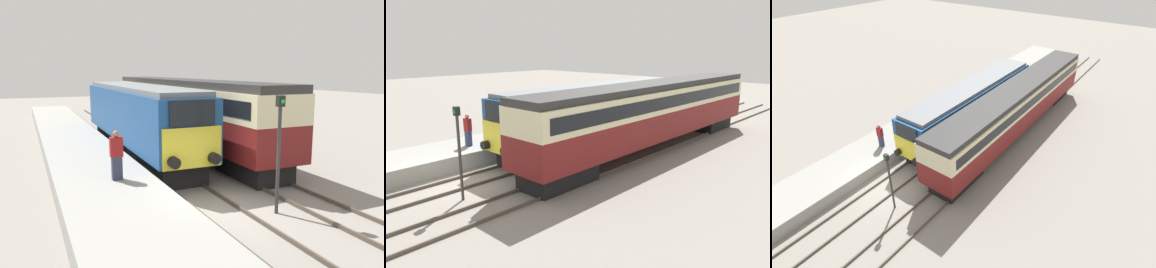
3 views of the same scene
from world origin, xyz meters
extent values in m
plane|color=gray|center=(0.00, 0.00, 0.00)|extent=(120.00, 120.00, 0.00)
cube|color=gray|center=(-3.30, 8.00, 0.44)|extent=(3.50, 50.00, 0.88)
cube|color=#4C4238|center=(-0.72, 5.00, 0.07)|extent=(0.07, 60.00, 0.14)
cube|color=#4C4238|center=(0.72, 5.00, 0.07)|extent=(0.07, 60.00, 0.14)
cube|color=#4C4238|center=(2.68, 5.00, 0.07)|extent=(0.07, 60.00, 0.14)
cube|color=#4C4238|center=(4.12, 5.00, 0.07)|extent=(0.07, 60.00, 0.14)
cube|color=black|center=(0.00, 4.90, 0.50)|extent=(2.03, 4.00, 1.00)
cube|color=black|center=(0.00, 15.03, 0.50)|extent=(2.03, 4.00, 1.00)
cube|color=navy|center=(0.00, 9.96, 2.34)|extent=(2.70, 15.13, 2.68)
cube|color=yellow|center=(0.00, 2.36, 1.80)|extent=(2.48, 0.10, 1.61)
cube|color=black|center=(0.00, 2.36, 3.14)|extent=(1.89, 0.10, 0.96)
cube|color=slate|center=(0.00, 9.96, 3.80)|extent=(2.38, 14.52, 0.24)
cylinder|color=black|center=(-0.85, 2.15, 1.35)|extent=(0.44, 0.35, 0.44)
cylinder|color=black|center=(0.85, 2.15, 1.35)|extent=(0.44, 0.35, 0.44)
cube|color=black|center=(3.40, 3.26, 0.47)|extent=(1.89, 3.60, 0.95)
cube|color=black|center=(3.40, 19.68, 0.47)|extent=(1.89, 3.60, 0.95)
cube|color=maroon|center=(3.40, 11.47, 1.76)|extent=(2.70, 20.82, 1.61)
cube|color=beige|center=(3.40, 11.47, 3.20)|extent=(2.71, 20.82, 1.27)
cube|color=black|center=(3.40, 11.47, 3.20)|extent=(2.75, 19.99, 0.70)
cube|color=#2D2D2D|center=(3.40, 11.47, 4.01)|extent=(2.48, 20.82, 0.36)
cube|color=#2D334C|center=(-2.93, 2.44, 1.30)|extent=(0.36, 0.24, 0.84)
cube|color=maroon|center=(-2.93, 2.44, 2.07)|extent=(0.44, 0.26, 0.70)
sphere|color=#9E704C|center=(-2.93, 2.44, 2.54)|extent=(0.23, 0.23, 0.23)
cylinder|color=#333333|center=(1.70, -0.74, 1.80)|extent=(0.12, 0.12, 3.60)
cube|color=black|center=(1.70, -0.74, 3.78)|extent=(0.24, 0.20, 0.36)
sphere|color=green|center=(1.70, -0.85, 3.78)|extent=(0.14, 0.14, 0.14)
camera|label=1|loc=(-5.82, -10.48, 4.76)|focal=35.00mm
camera|label=2|loc=(15.19, -8.24, 6.32)|focal=35.00mm
camera|label=3|loc=(12.70, -8.72, 13.49)|focal=28.00mm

